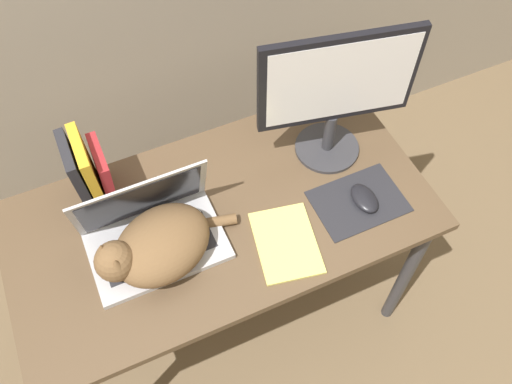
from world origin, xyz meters
The scene contains 9 objects.
ground_plane centered at (0.00, 0.00, 0.00)m, with size 12.00×12.00×0.00m, color brown.
desk centered at (0.00, 0.32, 0.65)m, with size 1.26×0.64×0.74m.
laptop centered at (-0.21, 0.32, 0.79)m, with size 0.38×0.25×0.25m.
cat centered at (-0.21, 0.26, 0.81)m, with size 0.42×0.31×0.16m.
external_monitor centered at (0.41, 0.41, 1.00)m, with size 0.46×0.21×0.46m.
mousepad centered at (0.40, 0.19, 0.74)m, with size 0.27×0.19×0.00m.
computer_mouse centered at (0.41, 0.19, 0.76)m, with size 0.07×0.11×0.03m.
book_row centered at (-0.31, 0.54, 0.85)m, with size 0.10×0.17×0.25m.
notepad centered at (0.13, 0.15, 0.74)m, with size 0.21×0.26×0.01m.
Camera 1 is at (-0.26, -0.50, 2.11)m, focal length 38.00 mm.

